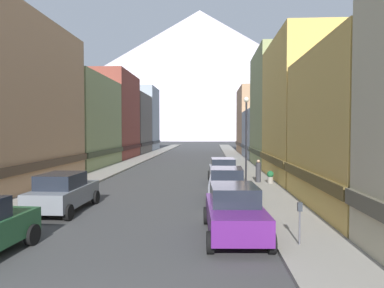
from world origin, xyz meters
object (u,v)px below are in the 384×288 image
(car_right_0, at_px, (234,211))
(car_right_1, at_px, (227,184))
(parking_meter_near, at_px, (300,217))
(car_left_1, at_px, (63,192))
(streetlamp_right, at_px, (246,127))
(car_right_2, at_px, (223,170))
(pedestrian_1, at_px, (258,172))
(potted_plant_0, at_px, (270,176))

(car_right_0, distance_m, car_right_1, 6.09)
(car_right_1, height_order, parking_meter_near, car_right_1)
(car_left_1, relative_size, car_right_1, 0.99)
(car_right_1, height_order, streetlamp_right, streetlamp_right)
(car_right_2, height_order, pedestrian_1, car_right_2)
(car_right_0, height_order, pedestrian_1, car_right_0)
(car_left_1, relative_size, streetlamp_right, 0.75)
(streetlamp_right, bearing_deg, potted_plant_0, 0.25)
(potted_plant_0, height_order, streetlamp_right, streetlamp_right)
(car_right_0, distance_m, pedestrian_1, 12.29)
(car_left_1, bearing_deg, pedestrian_1, 40.98)
(car_right_1, bearing_deg, pedestrian_1, 67.60)
(parking_meter_near, xyz_separation_m, pedestrian_1, (0.50, 13.26, -0.15))
(car_right_0, relative_size, pedestrian_1, 2.87)
(parking_meter_near, xyz_separation_m, potted_plant_0, (1.25, 12.79, -0.40))
(potted_plant_0, distance_m, streetlamp_right, 3.76)
(car_right_1, bearing_deg, potted_plant_0, 59.69)
(car_left_1, height_order, streetlamp_right, streetlamp_right)
(potted_plant_0, bearing_deg, car_right_2, 165.22)
(car_left_1, distance_m, car_right_1, 8.09)
(car_right_1, bearing_deg, parking_meter_near, -75.05)
(potted_plant_0, bearing_deg, car_left_1, -142.60)
(car_right_1, distance_m, pedestrian_1, 6.43)
(pedestrian_1, bearing_deg, car_right_2, 171.36)
(pedestrian_1, height_order, streetlamp_right, streetlamp_right)
(car_right_0, bearing_deg, streetlamp_right, 82.35)
(car_left_1, relative_size, pedestrian_1, 2.82)
(car_right_1, xyz_separation_m, streetlamp_right, (1.55, 5.47, 3.09))
(parking_meter_near, relative_size, streetlamp_right, 0.23)
(parking_meter_near, bearing_deg, streetlamp_right, 91.79)
(parking_meter_near, height_order, streetlamp_right, streetlamp_right)
(car_left_1, distance_m, potted_plant_0, 13.60)
(car_right_2, height_order, parking_meter_near, car_right_2)
(car_left_1, relative_size, potted_plant_0, 5.23)
(car_left_1, distance_m, car_right_2, 11.86)
(car_right_2, bearing_deg, streetlamp_right, -28.80)
(parking_meter_near, bearing_deg, car_right_2, 98.13)
(parking_meter_near, bearing_deg, pedestrian_1, 87.84)
(car_right_1, bearing_deg, car_left_1, -159.90)
(car_right_2, relative_size, streetlamp_right, 0.76)
(parking_meter_near, relative_size, potted_plant_0, 1.58)
(car_right_0, relative_size, parking_meter_near, 3.37)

